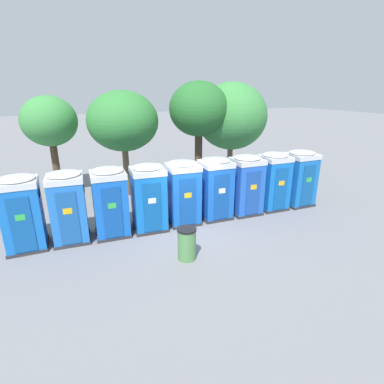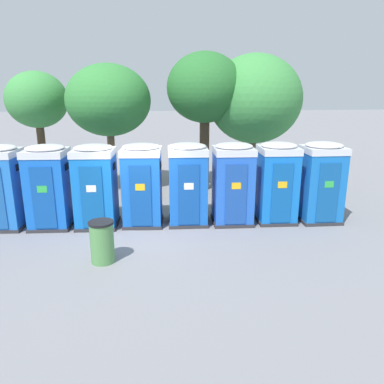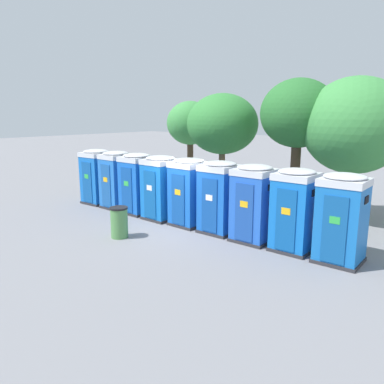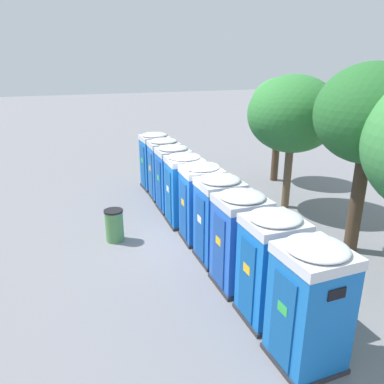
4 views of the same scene
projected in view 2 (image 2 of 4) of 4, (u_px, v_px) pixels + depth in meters
name	position (u px, v px, depth m)	size (l,w,h in m)	color
ground_plane	(143.00, 230.00, 11.28)	(120.00, 120.00, 0.00)	slate
portapotty_1	(1.00, 187.00, 11.23)	(1.26, 1.27, 2.54)	#2D2D33
portapotty_2	(49.00, 186.00, 11.29)	(1.26, 1.24, 2.54)	#2D2D33
portapotty_3	(96.00, 186.00, 11.35)	(1.29, 1.27, 2.54)	#2D2D33
portapotty_4	(142.00, 184.00, 11.51)	(1.28, 1.28, 2.54)	#2D2D33
portapotty_5	(188.00, 184.00, 11.60)	(1.25, 1.24, 2.54)	#2D2D33
portapotty_6	(233.00, 183.00, 11.65)	(1.27, 1.23, 2.54)	#2D2D33
portapotty_7	(277.00, 182.00, 11.77)	(1.23, 1.24, 2.54)	#2D2D33
portapotty_8	(321.00, 182.00, 11.82)	(1.24, 1.21, 2.54)	#2D2D33
street_tree_0	(205.00, 89.00, 14.77)	(3.02, 3.02, 5.53)	#4C3826
street_tree_1	(109.00, 101.00, 14.82)	(3.34, 3.34, 5.09)	brown
street_tree_2	(255.00, 99.00, 15.38)	(3.85, 3.85, 5.50)	brown
street_tree_3	(37.00, 101.00, 16.07)	(2.60, 2.60, 4.85)	#4C3826
trash_can	(102.00, 242.00, 9.12)	(0.61, 0.61, 1.05)	#518C4C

